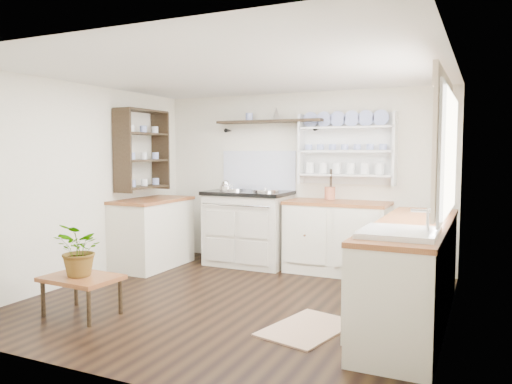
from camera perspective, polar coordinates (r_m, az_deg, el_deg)
floor at (r=5.20m, az=-2.31°, el=-12.35°), size 4.00×3.80×0.01m
wall_back at (r=6.72m, az=5.10°, el=1.50°), size 4.00×0.02×2.30m
wall_right at (r=4.44m, az=21.24°, el=-0.44°), size 0.02×3.80×2.30m
wall_left at (r=6.16m, az=-19.12°, el=0.97°), size 0.02×3.80×2.30m
ceiling at (r=5.03m, az=-2.40°, el=13.58°), size 4.00×3.80×0.01m
window at (r=4.58m, az=20.88°, el=4.92°), size 0.08×1.55×1.22m
aga_cooker at (r=6.72m, az=-0.83°, el=-4.02°), size 1.11×0.77×1.02m
back_cabinets at (r=6.33m, az=9.26°, el=-5.02°), size 1.27×0.63×0.90m
right_cabinets at (r=4.67m, az=17.36°, el=-8.66°), size 0.62×2.43×0.90m
belfast_sink at (r=3.88m, az=16.00°, el=-6.23°), size 0.55×0.60×0.45m
left_cabinets at (r=6.72m, az=-11.75°, el=-4.49°), size 0.62×1.13×0.90m
plate_rack at (r=6.49m, az=10.44°, el=4.91°), size 1.20×0.22×0.90m
high_shelf at (r=6.76m, az=1.57°, el=7.97°), size 1.50×0.29×0.16m
left_shelving at (r=6.73m, az=-12.87°, el=4.81°), size 0.28×0.80×1.05m
kettle at (r=6.69m, az=-3.44°, el=0.47°), size 0.16×0.16×0.20m
utensil_crock at (r=6.38m, az=8.44°, el=-0.14°), size 0.14×0.14×0.16m
center_table at (r=4.96m, az=-19.31°, el=-9.57°), size 0.70×0.52×0.37m
potted_plant at (r=4.89m, az=-19.40°, el=-6.23°), size 0.53×0.49×0.50m
floor_rug at (r=4.45m, az=5.89°, el=-15.22°), size 0.74×0.96×0.02m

